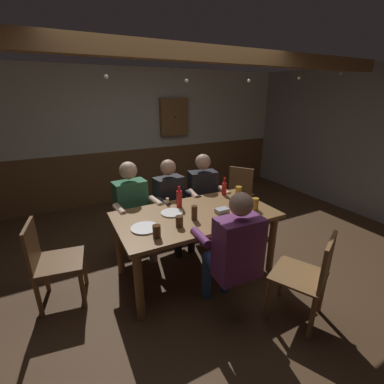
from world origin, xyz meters
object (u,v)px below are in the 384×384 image
at_px(dining_table, 196,222).
at_px(plate_1, 172,213).
at_px(chair_empty_near_right, 49,261).
at_px(pint_glass_3, 194,213).
at_px(chair_empty_near_left, 309,276).
at_px(chair_empty_far_end, 238,194).
at_px(pint_glass_1, 157,231).
at_px(pint_glass_5, 242,201).
at_px(pint_glass_2, 255,204).
at_px(person_0, 133,206).
at_px(bottle_1, 179,198).
at_px(person_1, 172,201).
at_px(pint_glass_0, 179,221).
at_px(condiment_caddy, 222,211).
at_px(pint_glass_4, 239,191).
at_px(wall_dart_cabinet, 174,117).
at_px(plate_0, 145,228).
at_px(person_3, 233,250).
at_px(table_candle, 168,201).
at_px(bottle_0, 224,188).
at_px(person_2, 204,193).

height_order(dining_table, plate_1, plate_1).
distance_m(chair_empty_near_right, pint_glass_3, 1.48).
relative_size(chair_empty_near_left, chair_empty_far_end, 1.00).
xyz_separation_m(pint_glass_1, pint_glass_5, (1.12, 0.22, 0.01)).
xyz_separation_m(chair_empty_far_end, pint_glass_2, (-0.60, -1.10, 0.35)).
xyz_separation_m(person_0, bottle_1, (0.43, -0.45, 0.18)).
height_order(dining_table, pint_glass_2, pint_glass_2).
bearing_deg(bottle_1, plate_1, -138.66).
relative_size(person_1, chair_empty_near_left, 1.36).
height_order(plate_1, pint_glass_0, pint_glass_0).
distance_m(chair_empty_far_end, bottle_1, 1.53).
distance_m(chair_empty_near_right, condiment_caddy, 1.80).
distance_m(pint_glass_1, pint_glass_4, 1.42).
bearing_deg(plate_1, bottle_1, 41.34).
height_order(plate_1, wall_dart_cabinet, wall_dart_cabinet).
bearing_deg(pint_glass_5, dining_table, 172.29).
height_order(chair_empty_near_left, plate_0, chair_empty_near_left).
height_order(person_0, bottle_1, person_0).
height_order(person_3, chair_empty_far_end, person_3).
bearing_deg(bottle_1, table_candle, 126.71).
bearing_deg(pint_glass_3, bottle_0, 34.85).
bearing_deg(chair_empty_far_end, person_3, 106.47).
distance_m(bottle_0, wall_dart_cabinet, 2.41).
relative_size(dining_table, person_0, 1.41).
distance_m(condiment_caddy, pint_glass_0, 0.56).
xyz_separation_m(person_2, pint_glass_0, (-0.80, -0.90, 0.14)).
bearing_deg(chair_empty_far_end, chair_empty_near_right, 68.21).
bearing_deg(person_1, condiment_caddy, 99.96).
bearing_deg(person_3, pint_glass_3, 101.47).
bearing_deg(pint_glass_0, chair_empty_near_left, -46.51).
height_order(chair_empty_far_end, pint_glass_3, pint_glass_3).
xyz_separation_m(chair_empty_far_end, bottle_1, (-1.33, -0.64, 0.38)).
bearing_deg(person_1, person_3, 82.22).
bearing_deg(pint_glass_5, pint_glass_4, 58.94).
distance_m(person_0, person_2, 1.02).
bearing_deg(person_0, pint_glass_1, 81.54).
relative_size(plate_1, pint_glass_0, 2.18).
distance_m(chair_empty_near_left, pint_glass_4, 1.38).
bearing_deg(chair_empty_far_end, dining_table, 90.00).
bearing_deg(chair_empty_far_end, pint_glass_1, 87.76).
bearing_deg(chair_empty_far_end, pint_glass_3, 91.84).
height_order(person_1, pint_glass_1, person_1).
bearing_deg(chair_empty_near_right, bottle_1, 99.66).
distance_m(person_2, chair_empty_near_left, 1.80).
bearing_deg(condiment_caddy, wall_dart_cabinet, 76.77).
height_order(chair_empty_near_right, bottle_1, bottle_1).
xyz_separation_m(chair_empty_near_left, pint_glass_3, (-0.64, 0.96, 0.36)).
bearing_deg(pint_glass_5, person_1, 125.69).
distance_m(chair_empty_near_right, wall_dart_cabinet, 3.56).
xyz_separation_m(person_2, chair_empty_near_left, (0.04, -1.79, -0.20)).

